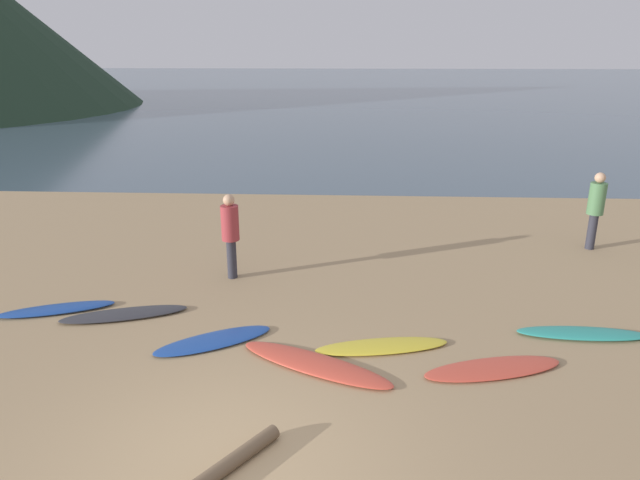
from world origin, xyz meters
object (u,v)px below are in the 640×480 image
(surfboard_3, at_px, (315,364))
(surfboard_6, at_px, (583,333))
(surfboard_5, at_px, (493,369))
(surfboard_0, at_px, (56,309))
(person_0, at_px, (596,205))
(driftwood_log, at_px, (222,469))
(person_1, at_px, (230,229))
(surfboard_1, at_px, (124,314))
(surfboard_4, at_px, (382,346))
(surfboard_2, at_px, (214,341))

(surfboard_3, relative_size, surfboard_6, 1.19)
(surfboard_5, bearing_deg, surfboard_6, 18.62)
(surfboard_0, distance_m, person_0, 11.66)
(surfboard_0, distance_m, surfboard_3, 5.05)
(surfboard_5, height_order, driftwood_log, driftwood_log)
(person_1, height_order, driftwood_log, person_1)
(driftwood_log, bearing_deg, surfboard_1, 123.50)
(surfboard_5, bearing_deg, driftwood_log, -161.40)
(surfboard_4, height_order, driftwood_log, driftwood_log)
(surfboard_3, relative_size, surfboard_4, 1.18)
(surfboard_5, relative_size, driftwood_log, 1.26)
(surfboard_3, bearing_deg, surfboard_4, 57.63)
(surfboard_6, bearing_deg, surfboard_4, -168.73)
(surfboard_4, distance_m, person_0, 7.24)
(surfboard_3, distance_m, person_0, 8.39)
(surfboard_5, distance_m, person_1, 5.76)
(surfboard_2, bearing_deg, surfboard_4, -31.92)
(surfboard_2, bearing_deg, surfboard_1, 123.40)
(surfboard_4, relative_size, surfboard_5, 1.00)
(surfboard_0, relative_size, surfboard_5, 0.93)
(surfboard_1, relative_size, driftwood_log, 1.28)
(surfboard_6, distance_m, person_1, 6.72)
(surfboard_1, distance_m, person_1, 2.66)
(person_1, bearing_deg, driftwood_log, 32.85)
(surfboard_3, bearing_deg, surfboard_5, 27.55)
(surfboard_3, bearing_deg, surfboard_1, -176.43)
(surfboard_0, distance_m, surfboard_5, 7.58)
(person_0, bearing_deg, person_1, -111.22)
(surfboard_3, xyz_separation_m, person_0, (6.16, 5.61, 1.03))
(surfboard_6, bearing_deg, surfboard_2, -173.58)
(surfboard_2, relative_size, surfboard_6, 0.91)
(surfboard_4, xyz_separation_m, driftwood_log, (-1.93, -2.97, 0.05))
(surfboard_0, height_order, person_1, person_1)
(surfboard_2, relative_size, driftwood_log, 1.15)
(surfboard_0, xyz_separation_m, driftwood_log, (3.87, -4.02, 0.04))
(surfboard_2, height_order, surfboard_3, surfboard_3)
(surfboard_3, relative_size, person_0, 1.40)
(surfboard_6, xyz_separation_m, driftwood_log, (-5.26, -3.54, 0.04))
(surfboard_2, height_order, surfboard_5, surfboard_2)
(surfboard_1, height_order, driftwood_log, driftwood_log)
(surfboard_4, distance_m, surfboard_6, 3.38)
(surfboard_1, height_order, surfboard_5, surfboard_1)
(surfboard_2, xyz_separation_m, person_1, (-0.22, 2.76, 1.01))
(surfboard_6, relative_size, person_1, 1.21)
(surfboard_4, relative_size, person_1, 1.22)
(surfboard_0, bearing_deg, person_0, -0.01)
(surfboard_2, height_order, person_0, person_0)
(surfboard_4, height_order, surfboard_6, surfboard_6)
(surfboard_6, distance_m, driftwood_log, 6.34)
(person_0, bearing_deg, driftwood_log, -77.95)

